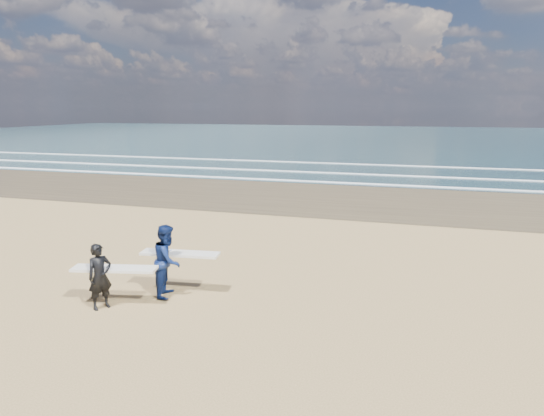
% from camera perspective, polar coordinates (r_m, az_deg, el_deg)
% --- Properties ---
extents(ocean, '(220.00, 100.00, 0.02)m').
position_cam_1_polar(ocean, '(82.87, 26.18, 7.13)').
color(ocean, '#1B363D').
rests_on(ocean, ground).
extents(surfer_near, '(2.26, 1.23, 1.72)m').
position_cam_1_polar(surfer_near, '(13.29, -19.36, -7.48)').
color(surfer_near, black).
rests_on(surfer_near, ground).
extents(surfer_far, '(2.25, 1.30, 2.00)m').
position_cam_1_polar(surfer_far, '(13.63, -12.10, -6.01)').
color(surfer_far, '#0E1E50').
rests_on(surfer_far, ground).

